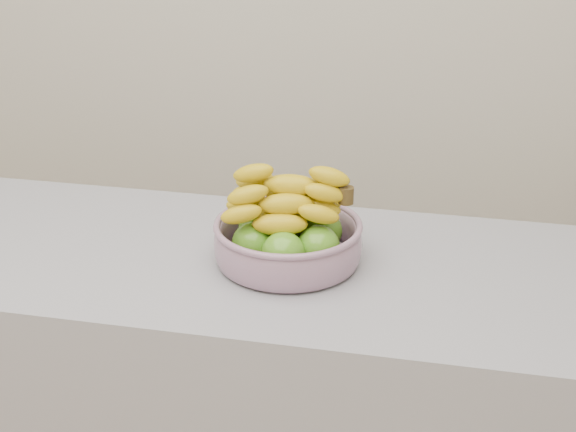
{
  "coord_description": "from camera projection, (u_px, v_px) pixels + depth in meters",
  "views": [
    {
      "loc": [
        0.6,
        -0.76,
        1.65
      ],
      "look_at": [
        0.3,
        0.64,
        1.0
      ],
      "focal_mm": 50.0,
      "sensor_mm": 36.0,
      "label": 1
    }
  ],
  "objects": [
    {
      "name": "counter",
      "position": [
        162.0,
        421.0,
        1.86
      ],
      "size": [
        2.0,
        0.6,
        0.9
      ],
      "primitive_type": "cube",
      "color": "#95959C",
      "rests_on": "ground"
    },
    {
      "name": "fruit_bowl",
      "position": [
        288.0,
        235.0,
        1.59
      ],
      "size": [
        0.3,
        0.3,
        0.19
      ],
      "rotation": [
        0.0,
        0.0,
        0.09
      ],
      "color": "#959EB3",
      "rests_on": "counter"
    }
  ]
}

